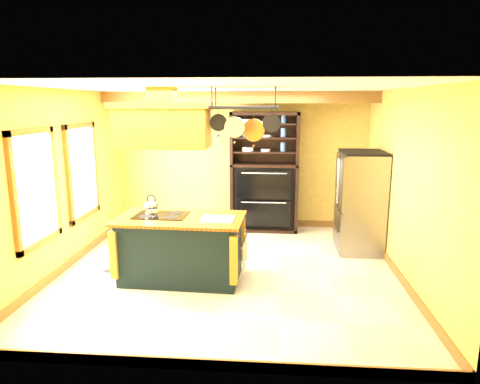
# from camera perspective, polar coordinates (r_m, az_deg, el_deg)

# --- Properties ---
(floor) EXTENTS (5.00, 5.00, 0.00)m
(floor) POSITION_cam_1_polar(r_m,az_deg,el_deg) (6.61, -1.48, -10.39)
(floor) COLOR beige
(floor) RESTS_ON ground
(ceiling) EXTENTS (5.00, 5.00, 0.00)m
(ceiling) POSITION_cam_1_polar(r_m,az_deg,el_deg) (6.12, -1.62, 13.71)
(ceiling) COLOR white
(ceiling) RESTS_ON wall_back
(wall_back) EXTENTS (5.00, 0.02, 2.70)m
(wall_back) POSITION_cam_1_polar(r_m,az_deg,el_deg) (8.69, 0.20, 4.22)
(wall_back) COLOR #B99043
(wall_back) RESTS_ON floor
(wall_front) EXTENTS (5.00, 0.02, 2.70)m
(wall_front) POSITION_cam_1_polar(r_m,az_deg,el_deg) (3.82, -5.53, -5.71)
(wall_front) COLOR #B99043
(wall_front) RESTS_ON floor
(wall_left) EXTENTS (0.02, 5.00, 2.70)m
(wall_left) POSITION_cam_1_polar(r_m,az_deg,el_deg) (6.95, -22.51, 1.40)
(wall_left) COLOR #B99043
(wall_left) RESTS_ON floor
(wall_right) EXTENTS (0.02, 5.00, 2.70)m
(wall_right) POSITION_cam_1_polar(r_m,az_deg,el_deg) (6.46, 21.08, 0.79)
(wall_right) COLOR #B99043
(wall_right) RESTS_ON floor
(ceiling_beam) EXTENTS (5.00, 0.15, 0.20)m
(ceiling_beam) POSITION_cam_1_polar(r_m,az_deg,el_deg) (7.81, -0.25, 12.49)
(ceiling_beam) COLOR #97612E
(ceiling_beam) RESTS_ON ceiling
(window_near) EXTENTS (0.06, 1.06, 1.56)m
(window_near) POSITION_cam_1_polar(r_m,az_deg,el_deg) (6.23, -25.55, 0.51)
(window_near) COLOR #97612E
(window_near) RESTS_ON wall_left
(window_far) EXTENTS (0.06, 1.06, 1.56)m
(window_far) POSITION_cam_1_polar(r_m,az_deg,el_deg) (7.46, -20.24, 2.62)
(window_far) COLOR #97612E
(window_far) RESTS_ON wall_left
(kitchen_island) EXTENTS (1.81, 1.06, 1.11)m
(kitchen_island) POSITION_cam_1_polar(r_m,az_deg,el_deg) (6.21, -7.84, -7.35)
(kitchen_island) COLOR black
(kitchen_island) RESTS_ON floor
(range_hood) EXTENTS (1.31, 0.74, 0.80)m
(range_hood) POSITION_cam_1_polar(r_m,az_deg,el_deg) (5.93, -10.21, 9.04)
(range_hood) COLOR #B17F2C
(range_hood) RESTS_ON ceiling
(pot_rack) EXTENTS (0.95, 0.45, 0.72)m
(pot_rack) POSITION_cam_1_polar(r_m,az_deg,el_deg) (5.75, 0.63, 10.28)
(pot_rack) COLOR black
(pot_rack) RESTS_ON ceiling
(refrigerator) EXTENTS (0.73, 0.86, 1.68)m
(refrigerator) POSITION_cam_1_polar(r_m,az_deg,el_deg) (7.51, 15.68, -1.58)
(refrigerator) COLOR gray
(refrigerator) RESTS_ON floor
(hutch) EXTENTS (1.32, 0.60, 2.33)m
(hutch) POSITION_cam_1_polar(r_m,az_deg,el_deg) (8.49, 3.24, 0.92)
(hutch) COLOR black
(hutch) RESTS_ON floor
(floor_register) EXTENTS (0.29, 0.16, 0.01)m
(floor_register) POSITION_cam_1_polar(r_m,az_deg,el_deg) (6.83, -16.72, -10.10)
(floor_register) COLOR black
(floor_register) RESTS_ON floor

